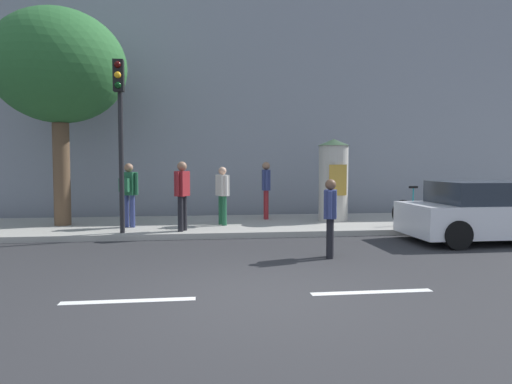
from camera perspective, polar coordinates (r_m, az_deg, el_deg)
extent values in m
plane|color=#2B2B2D|center=(6.60, -0.21, -12.81)|extent=(80.00, 80.00, 0.00)
cube|color=#9E9B93|center=(13.43, -3.88, -4.13)|extent=(36.00, 4.00, 0.15)
cube|color=silver|center=(6.62, -15.50, -12.85)|extent=(1.80, 0.16, 0.01)
cube|color=silver|center=(7.01, 14.15, -11.90)|extent=(1.80, 0.16, 0.01)
cube|color=gray|center=(18.50, -4.87, 11.75)|extent=(36.00, 5.00, 9.04)
cylinder|color=black|center=(11.78, -16.32, 3.41)|extent=(0.12, 0.12, 3.43)
cube|color=black|center=(11.80, -16.64, 13.62)|extent=(0.24, 0.24, 0.75)
sphere|color=#390605|center=(11.71, -16.77, 14.86)|extent=(0.16, 0.16, 0.16)
sphere|color=#F2A519|center=(11.67, -16.75, 13.70)|extent=(0.16, 0.16, 0.16)
sphere|color=#07330F|center=(11.63, -16.72, 12.54)|extent=(0.16, 0.16, 0.16)
cylinder|color=#B2ADA3|center=(14.01, 9.54, 1.07)|extent=(0.87, 0.87, 2.25)
cone|color=#334C33|center=(14.01, 9.59, 6.08)|extent=(0.96, 0.96, 0.20)
cube|color=#B78C33|center=(13.58, 10.09, 1.46)|extent=(0.52, 0.02, 0.90)
cylinder|color=brown|center=(13.86, -22.90, 2.02)|extent=(0.45, 0.45, 2.83)
ellipsoid|color=#28602D|center=(14.11, -23.19, 14.09)|extent=(3.61, 3.61, 3.07)
cylinder|color=black|center=(9.36, 9.17, -5.53)|extent=(0.14, 0.14, 0.79)
cylinder|color=black|center=(9.16, 9.12, -5.72)|extent=(0.14, 0.14, 0.79)
cube|color=navy|center=(9.18, 9.19, -1.48)|extent=(0.35, 0.45, 0.56)
cylinder|color=navy|center=(9.42, 9.24, -1.36)|extent=(0.09, 0.09, 0.53)
cylinder|color=navy|center=(8.94, 9.13, -1.62)|extent=(0.09, 0.09, 0.53)
sphere|color=brown|center=(9.15, 9.21, 0.92)|extent=(0.21, 0.21, 0.21)
cylinder|color=maroon|center=(14.39, 1.22, -1.53)|extent=(0.14, 0.14, 0.89)
cylinder|color=maroon|center=(14.18, 1.28, -1.60)|extent=(0.14, 0.14, 0.89)
cube|color=navy|center=(14.23, 1.25, 1.49)|extent=(0.27, 0.44, 0.63)
cylinder|color=navy|center=(14.49, 1.18, 1.52)|extent=(0.09, 0.09, 0.60)
cylinder|color=navy|center=(13.98, 1.33, 1.45)|extent=(0.09, 0.09, 0.60)
sphere|color=#8C664C|center=(14.23, 1.26, 3.25)|extent=(0.24, 0.24, 0.24)
cylinder|color=navy|center=(12.93, -15.74, -2.27)|extent=(0.14, 0.14, 0.87)
cylinder|color=navy|center=(12.82, -15.04, -2.31)|extent=(0.14, 0.14, 0.87)
cube|color=#1E5938|center=(12.82, -15.45, 1.01)|extent=(0.45, 0.39, 0.62)
cylinder|color=#1E5938|center=(12.96, -16.30, 1.02)|extent=(0.09, 0.09, 0.59)
cylinder|color=#1E5938|center=(12.69, -14.57, 1.00)|extent=(0.09, 0.09, 0.59)
sphere|color=#8C664C|center=(12.81, -15.48, 2.92)|extent=(0.24, 0.24, 0.24)
cube|color=#1E5938|center=(12.68, -15.92, 0.84)|extent=(0.32, 0.27, 0.36)
cylinder|color=#1E5938|center=(12.79, -3.96, -2.32)|extent=(0.14, 0.14, 0.82)
cylinder|color=#1E5938|center=(13.00, -4.35, -2.24)|extent=(0.14, 0.14, 0.82)
cube|color=silver|center=(12.84, -4.17, 0.83)|extent=(0.38, 0.50, 0.58)
cylinder|color=silver|center=(12.60, -3.69, 0.78)|extent=(0.09, 0.09, 0.55)
cylinder|color=silver|center=(13.09, -4.64, 0.88)|extent=(0.09, 0.09, 0.55)
sphere|color=tan|center=(12.83, -4.18, 2.62)|extent=(0.22, 0.22, 0.22)
cylinder|color=black|center=(11.76, -9.32, -2.69)|extent=(0.14, 0.14, 0.89)
cylinder|color=black|center=(11.94, -8.87, -2.60)|extent=(0.14, 0.14, 0.89)
cube|color=maroon|center=(11.79, -9.13, 1.04)|extent=(0.39, 0.47, 0.63)
cylinder|color=maroon|center=(11.58, -9.69, 0.99)|extent=(0.09, 0.09, 0.60)
cylinder|color=maroon|center=(12.01, -8.58, 1.09)|extent=(0.09, 0.09, 0.60)
sphere|color=#8C664C|center=(11.78, -9.15, 3.16)|extent=(0.24, 0.24, 0.24)
torus|color=black|center=(13.35, 17.66, -2.45)|extent=(0.71, 0.26, 0.72)
torus|color=black|center=(14.06, 20.88, -2.23)|extent=(0.71, 0.26, 0.72)
cylinder|color=teal|center=(13.68, 19.33, -1.30)|extent=(0.92, 0.30, 0.04)
cylinder|color=teal|center=(13.56, 18.86, -0.48)|extent=(0.04, 0.04, 0.45)
cylinder|color=teal|center=(13.95, 20.61, -0.41)|extent=(0.04, 0.04, 0.50)
cube|color=black|center=(13.54, 18.88, 0.58)|extent=(0.26, 0.16, 0.06)
cube|color=silver|center=(12.42, 27.57, -2.94)|extent=(4.33, 1.88, 0.74)
cube|color=#262D38|center=(12.25, 26.82, -0.05)|extent=(2.42, 1.69, 0.52)
cylinder|color=black|center=(10.90, 23.61, -4.89)|extent=(0.64, 0.22, 0.64)
cylinder|color=black|center=(12.44, 19.46, -3.80)|extent=(0.64, 0.22, 0.64)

